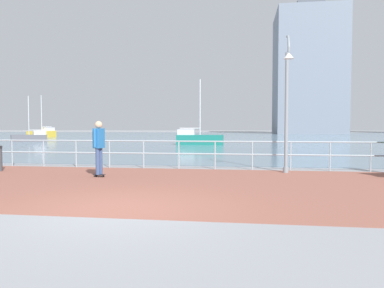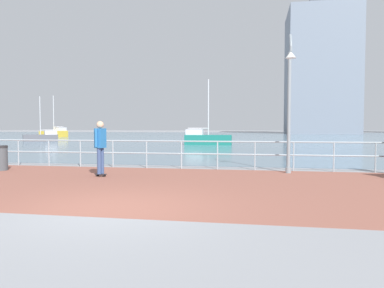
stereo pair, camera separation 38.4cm
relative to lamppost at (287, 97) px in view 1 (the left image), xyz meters
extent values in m
plane|color=gray|center=(-3.96, 33.88, -2.66)|extent=(220.00, 220.00, 0.00)
cube|color=#935647|center=(-3.96, -3.02, -2.66)|extent=(28.00, 7.58, 0.01)
cube|color=slate|center=(-3.96, 45.77, -2.66)|extent=(180.00, 88.00, 0.00)
cylinder|color=#9EADB7|center=(-10.96, 0.77, -2.13)|extent=(0.05, 0.05, 1.07)
cylinder|color=#9EADB7|center=(-9.56, 0.77, -2.13)|extent=(0.05, 0.05, 1.07)
cylinder|color=#9EADB7|center=(-8.16, 0.77, -2.13)|extent=(0.05, 0.05, 1.07)
cylinder|color=#9EADB7|center=(-6.76, 0.77, -2.13)|extent=(0.05, 0.05, 1.07)
cylinder|color=#9EADB7|center=(-5.36, 0.77, -2.13)|extent=(0.05, 0.05, 1.07)
cylinder|color=#9EADB7|center=(-3.96, 0.77, -2.13)|extent=(0.05, 0.05, 1.07)
cylinder|color=#9EADB7|center=(-2.56, 0.77, -2.13)|extent=(0.05, 0.05, 1.07)
cylinder|color=#9EADB7|center=(-1.16, 0.77, -2.13)|extent=(0.05, 0.05, 1.07)
cylinder|color=#9EADB7|center=(0.24, 0.77, -2.13)|extent=(0.05, 0.05, 1.07)
cylinder|color=#9EADB7|center=(1.64, 0.77, -2.13)|extent=(0.05, 0.05, 1.07)
cylinder|color=#9EADB7|center=(3.04, 0.77, -2.13)|extent=(0.05, 0.05, 1.07)
cylinder|color=#9EADB7|center=(-3.96, 0.77, -1.59)|extent=(25.20, 0.06, 0.06)
cylinder|color=#9EADB7|center=(-3.96, 0.77, -2.07)|extent=(25.20, 0.06, 0.06)
cylinder|color=gray|center=(0.00, 0.17, -2.56)|extent=(0.19, 0.19, 0.20)
cylinder|color=gray|center=(0.00, 0.17, -0.55)|extent=(0.12, 0.12, 4.22)
cylinder|color=gray|center=(0.00, 0.10, 2.10)|extent=(0.09, 0.19, 0.11)
cylinder|color=gray|center=(0.00, -0.05, 2.05)|extent=(0.09, 0.19, 0.15)
cylinder|color=gray|center=(0.00, -0.18, 1.97)|extent=(0.09, 0.19, 0.18)
cylinder|color=gray|center=(-0.01, -0.29, 1.85)|extent=(0.09, 0.17, 0.19)
cylinder|color=gray|center=(-0.01, -0.35, 1.71)|extent=(0.09, 0.13, 0.19)
cylinder|color=gray|center=(-0.01, -0.37, 1.55)|extent=(0.09, 0.09, 0.17)
cone|color=silver|center=(-0.01, -0.37, 1.35)|extent=(0.36, 0.36, 0.22)
cylinder|color=black|center=(-6.25, -1.84, -2.63)|extent=(0.06, 0.04, 0.06)
cylinder|color=black|center=(-6.23, -1.76, -2.63)|extent=(0.06, 0.04, 0.06)
cylinder|color=black|center=(-5.99, -1.88, -2.63)|extent=(0.06, 0.04, 0.06)
cylinder|color=black|center=(-5.98, -1.81, -2.63)|extent=(0.06, 0.04, 0.06)
cube|color=black|center=(-6.11, -1.82, -2.58)|extent=(0.41, 0.18, 0.02)
cylinder|color=#384C7A|center=(-6.13, -1.90, -2.14)|extent=(0.15, 0.15, 0.85)
cylinder|color=#384C7A|center=(-6.10, -1.74, -2.14)|extent=(0.15, 0.15, 0.85)
cube|color=#236BB2|center=(-6.11, -1.82, -1.40)|extent=(0.30, 0.38, 0.63)
cylinder|color=#236BB2|center=(-6.16, -2.05, -1.39)|extent=(0.11, 0.11, 0.60)
cylinder|color=#236BB2|center=(-6.07, -1.60, -1.39)|extent=(0.11, 0.11, 0.60)
sphere|color=#DBAD89|center=(-6.11, -1.82, -0.97)|extent=(0.24, 0.24, 0.24)
cube|color=#197266|center=(-5.31, 19.20, -2.21)|extent=(4.18, 1.36, 0.89)
cube|color=silver|center=(-6.55, 19.18, -1.52)|extent=(1.51, 0.93, 0.50)
cylinder|color=silver|center=(-5.31, 19.20, 0.71)|extent=(0.10, 0.10, 4.96)
cylinder|color=silver|center=(-6.22, 19.19, -1.17)|extent=(1.87, 0.11, 0.08)
cube|color=gold|center=(-31.76, 38.08, -2.17)|extent=(2.50, 4.75, 0.97)
cube|color=silver|center=(-31.42, 39.40, -1.42)|extent=(1.36, 1.83, 0.54)
cylinder|color=silver|center=(-31.76, 38.08, 1.02)|extent=(0.11, 0.11, 5.41)
cylinder|color=silver|center=(-31.51, 39.05, -1.04)|extent=(0.60, 2.00, 0.09)
cube|color=#595960|center=(-24.51, 23.33, -2.28)|extent=(3.45, 3.04, 0.76)
cube|color=silver|center=(-23.67, 23.98, -1.69)|extent=(1.47, 1.39, 0.42)
cylinder|color=silver|center=(-24.51, 23.33, 0.20)|extent=(0.08, 0.08, 4.20)
cylinder|color=silver|center=(-23.90, 23.81, -1.40)|extent=(1.29, 1.03, 0.07)
cube|color=slate|center=(13.56, 74.98, 11.38)|extent=(15.08, 15.25, 28.08)
cube|color=#4E5560|center=(13.56, 74.98, 26.42)|extent=(6.03, 6.10, 2.00)
camera|label=1|loc=(-1.52, -12.87, -1.03)|focal=33.67mm
camera|label=2|loc=(-1.14, -12.81, -1.03)|focal=33.67mm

